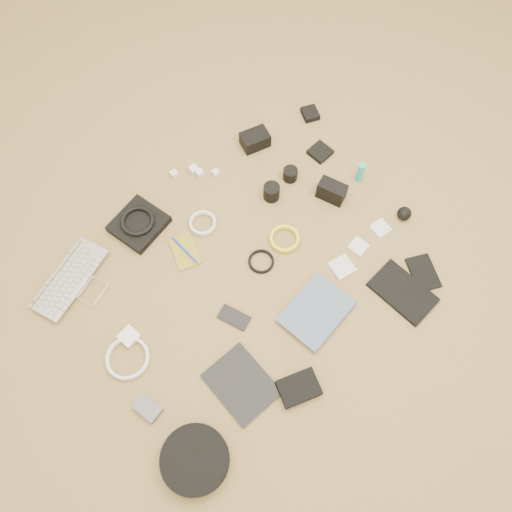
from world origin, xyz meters
TOP-DOWN VIEW (x-y plane):
  - laptop at (-0.53, 0.34)m, footprint 0.39×0.34m
  - headphone_pouch at (-0.22, 0.42)m, footprint 0.23×0.23m
  - headphones at (-0.22, 0.42)m, footprint 0.18×0.18m
  - charger_a at (0.03, 0.53)m, footprint 0.03×0.03m
  - charger_b at (0.11, 0.50)m, footprint 0.03×0.03m
  - charger_c at (0.12, 0.47)m, footprint 0.03×0.03m
  - charger_d at (0.17, 0.43)m, footprint 0.03×0.03m
  - dslr_camera at (0.39, 0.45)m, footprint 0.13×0.10m
  - lens_pouch at (0.69, 0.42)m, footprint 0.09×0.09m
  - notebook_olive at (-0.14, 0.22)m, footprint 0.13×0.17m
  - pen_blue at (-0.14, 0.22)m, footprint 0.02×0.15m
  - cable_white_a at (-0.02, 0.27)m, footprint 0.14×0.14m
  - lens_a at (0.28, 0.20)m, footprint 0.07×0.07m
  - lens_b at (0.40, 0.22)m, footprint 0.08×0.08m
  - card_reader at (0.58, 0.24)m, footprint 0.09×0.09m
  - power_brick at (-0.50, 0.06)m, footprint 0.07×0.07m
  - cable_white_b at (-0.54, -0.00)m, footprint 0.20×0.20m
  - cable_black at (0.06, -0.01)m, footprint 0.13×0.13m
  - cable_yellow at (0.20, 0.01)m, footprint 0.16×0.16m
  - flash at (0.47, 0.05)m, footprint 0.10×0.13m
  - lens_cleaner at (0.62, 0.04)m, footprint 0.03×0.03m
  - battery_charger at (-0.58, -0.19)m, footprint 0.08×0.10m
  - tablet at (-0.28, -0.33)m, footprint 0.19×0.24m
  - phone at (-0.16, -0.12)m, footprint 0.10×0.13m
  - filter_case_left at (0.29, -0.22)m, footprint 0.09×0.09m
  - filter_case_mid at (0.40, -0.19)m, footprint 0.08×0.08m
  - filter_case_right at (0.53, -0.19)m, footprint 0.07×0.07m
  - air_blower at (0.64, -0.21)m, footprint 0.06×0.06m
  - headphone_case at (-0.55, -0.43)m, footprint 0.24×0.24m
  - drive_case at (-0.14, -0.46)m, footprint 0.16×0.13m
  - paperback at (0.11, -0.38)m, footprint 0.28×0.23m
  - notebook_black_a at (0.40, -0.44)m, footprint 0.17×0.25m
  - notebook_black_b at (0.52, -0.43)m, footprint 0.14×0.17m

SIDE VIEW (x-z plane):
  - notebook_olive at x=-0.14m, z-range 0.00..0.01m
  - filter_case_mid at x=0.40m, z-range 0.00..0.01m
  - phone at x=-0.16m, z-range 0.00..0.01m
  - cable_black at x=0.06m, z-range 0.00..0.01m
  - filter_case_right at x=0.53m, z-range 0.00..0.01m
  - tablet at x=-0.28m, z-range 0.00..0.01m
  - filter_case_left at x=0.29m, z-range 0.00..0.01m
  - notebook_black_b at x=0.52m, z-range 0.00..0.01m
  - cable_white_a at x=-0.02m, z-range 0.00..0.01m
  - cable_white_b at x=-0.54m, z-range 0.00..0.01m
  - cable_yellow at x=0.20m, z-range 0.00..0.01m
  - notebook_black_a at x=0.40m, z-range 0.00..0.02m
  - card_reader at x=0.58m, z-range 0.00..0.02m
  - paperback at x=0.11m, z-range 0.00..0.02m
  - charger_d at x=0.17m, z-range 0.00..0.03m
  - pen_blue at x=-0.14m, z-range 0.01..0.02m
  - battery_charger at x=-0.58m, z-range 0.00..0.03m
  - laptop at x=-0.53m, z-range 0.00..0.03m
  - charger_a at x=0.03m, z-range 0.00..0.03m
  - power_brick at x=-0.50m, z-range 0.00..0.03m
  - lens_pouch at x=0.69m, z-range 0.00..0.03m
  - charger_c at x=0.12m, z-range 0.00..0.03m
  - charger_b at x=0.11m, z-range 0.00..0.03m
  - headphone_pouch at x=-0.22m, z-range 0.00..0.03m
  - drive_case at x=-0.14m, z-range 0.00..0.03m
  - lens_b at x=0.40m, z-range 0.00..0.06m
  - air_blower at x=0.64m, z-range 0.00..0.06m
  - headphone_case at x=-0.55m, z-range 0.00..0.06m
  - dslr_camera at x=0.39m, z-range 0.00..0.07m
  - lens_a at x=0.28m, z-range 0.00..0.07m
  - flash at x=0.47m, z-range 0.00..0.08m
  - headphones at x=-0.22m, z-range 0.03..0.05m
  - lens_cleaner at x=0.62m, z-range 0.00..0.10m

